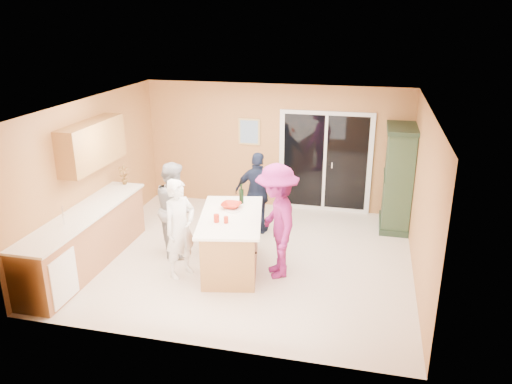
% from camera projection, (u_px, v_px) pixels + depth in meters
% --- Properties ---
extents(floor, '(5.50, 5.50, 0.00)m').
position_uv_depth(floor, '(246.00, 256.00, 8.54)').
color(floor, beige).
rests_on(floor, ground).
extents(ceiling, '(5.50, 5.00, 0.10)m').
position_uv_depth(ceiling, '(245.00, 105.00, 7.66)').
color(ceiling, white).
rests_on(ceiling, wall_back).
extents(wall_back, '(5.50, 0.10, 2.60)m').
position_uv_depth(wall_back, '(275.00, 147.00, 10.39)').
color(wall_back, tan).
rests_on(wall_back, ground).
extents(wall_front, '(5.50, 0.10, 2.60)m').
position_uv_depth(wall_front, '(193.00, 252.00, 5.81)').
color(wall_front, tan).
rests_on(wall_front, ground).
extents(wall_left, '(0.10, 5.00, 2.60)m').
position_uv_depth(wall_left, '(93.00, 173.00, 8.69)').
color(wall_left, tan).
rests_on(wall_left, ground).
extents(wall_right, '(0.10, 5.00, 2.60)m').
position_uv_depth(wall_right, '(422.00, 198.00, 7.51)').
color(wall_right, tan).
rests_on(wall_right, ground).
extents(left_cabinet_run, '(0.65, 3.05, 1.24)m').
position_uv_depth(left_cabinet_run, '(81.00, 244.00, 7.94)').
color(left_cabinet_run, '#A76841').
rests_on(left_cabinet_run, floor).
extents(upper_cabinets, '(0.35, 1.60, 0.75)m').
position_uv_depth(upper_cabinets, '(92.00, 144.00, 8.27)').
color(upper_cabinets, '#A76841').
rests_on(upper_cabinets, wall_left).
extents(sliding_door, '(1.90, 0.07, 2.10)m').
position_uv_depth(sliding_door, '(325.00, 162.00, 10.22)').
color(sliding_door, silver).
rests_on(sliding_door, floor).
extents(framed_picture, '(0.46, 0.04, 0.56)m').
position_uv_depth(framed_picture, '(249.00, 132.00, 10.39)').
color(framed_picture, tan).
rests_on(framed_picture, wall_back).
extents(kitchen_island, '(1.28, 1.91, 0.92)m').
position_uv_depth(kitchen_island, '(231.00, 244.00, 8.02)').
color(kitchen_island, '#A76841').
rests_on(kitchen_island, floor).
extents(green_hutch, '(0.57, 1.08, 1.99)m').
position_uv_depth(green_hutch, '(398.00, 179.00, 9.42)').
color(green_hutch, '#1E3021').
rests_on(green_hutch, floor).
extents(woman_white, '(0.61, 0.69, 1.59)m').
position_uv_depth(woman_white, '(180.00, 229.00, 7.69)').
color(woman_white, white).
rests_on(woman_white, floor).
extents(woman_grey, '(0.91, 0.98, 1.61)m').
position_uv_depth(woman_grey, '(175.00, 208.00, 8.46)').
color(woman_grey, '#A9A9AC').
rests_on(woman_grey, floor).
extents(woman_navy, '(0.94, 0.47, 1.55)m').
position_uv_depth(woman_navy, '(258.00, 193.00, 9.25)').
color(woman_navy, '#192037').
rests_on(woman_navy, floor).
extents(woman_magenta, '(1.08, 1.35, 1.82)m').
position_uv_depth(woman_magenta, '(277.00, 221.00, 7.66)').
color(woman_magenta, '#7C1B5C').
rests_on(woman_magenta, floor).
extents(serving_bowl, '(0.34, 0.34, 0.08)m').
position_uv_depth(serving_bowl, '(231.00, 206.00, 8.15)').
color(serving_bowl, '#B22613').
rests_on(serving_bowl, kitchen_island).
extents(tulip_vase, '(0.22, 0.18, 0.36)m').
position_uv_depth(tulip_vase, '(124.00, 175.00, 9.17)').
color(tulip_vase, '#B61B12').
rests_on(tulip_vase, left_cabinet_run).
extents(tumbler_near, '(0.11, 0.11, 0.12)m').
position_uv_depth(tumbler_near, '(216.00, 218.00, 7.58)').
color(tumbler_near, '#B22613').
rests_on(tumbler_near, kitchen_island).
extents(tumbler_far, '(0.08, 0.08, 0.10)m').
position_uv_depth(tumbler_far, '(226.00, 220.00, 7.55)').
color(tumbler_far, '#B22613').
rests_on(tumbler_far, kitchen_island).
extents(wine_bottle, '(0.08, 0.08, 0.34)m').
position_uv_depth(wine_bottle, '(241.00, 196.00, 8.32)').
color(wine_bottle, black).
rests_on(wine_bottle, kitchen_island).
extents(white_plate, '(0.30, 0.30, 0.02)m').
position_uv_depth(white_plate, '(233.00, 210.00, 8.04)').
color(white_plate, silver).
rests_on(white_plate, kitchen_island).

